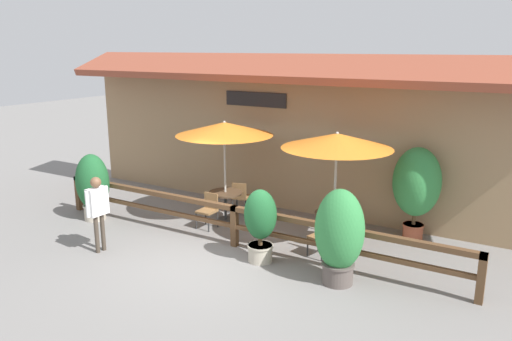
# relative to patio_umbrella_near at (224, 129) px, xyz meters

# --- Properties ---
(ground_plane) EXTENTS (60.00, 60.00, 0.00)m
(ground_plane) POSITION_rel_patio_umbrella_near_xyz_m (1.16, -2.40, -2.41)
(ground_plane) COLOR slate
(building_facade) EXTENTS (14.28, 1.49, 4.23)m
(building_facade) POSITION_rel_patio_umbrella_near_xyz_m (1.16, 1.70, -0.24)
(building_facade) COLOR #997A56
(building_facade) RESTS_ON ground
(patio_railing) EXTENTS (10.40, 0.14, 0.95)m
(patio_railing) POSITION_rel_patio_umbrella_near_xyz_m (1.16, -1.35, -1.71)
(patio_railing) COLOR brown
(patio_railing) RESTS_ON ground
(patio_umbrella_near) EXTENTS (2.46, 2.46, 2.61)m
(patio_umbrella_near) POSITION_rel_patio_umbrella_near_xyz_m (0.00, 0.00, 0.00)
(patio_umbrella_near) COLOR #B7B2A8
(patio_umbrella_near) RESTS_ON ground
(dining_table_near) EXTENTS (0.87, 0.87, 0.76)m
(dining_table_near) POSITION_rel_patio_umbrella_near_xyz_m (0.00, 0.00, -1.80)
(dining_table_near) COLOR #4C3826
(dining_table_near) RESTS_ON ground
(chair_near_streetside) EXTENTS (0.43, 0.43, 0.87)m
(chair_near_streetside) POSITION_rel_patio_umbrella_near_xyz_m (-0.06, -0.67, -1.92)
(chair_near_streetside) COLOR olive
(chair_near_streetside) RESTS_ON ground
(chair_near_wallside) EXTENTS (0.51, 0.51, 0.87)m
(chair_near_wallside) POSITION_rel_patio_umbrella_near_xyz_m (0.03, 0.68, -1.92)
(chair_near_wallside) COLOR olive
(chair_near_wallside) RESTS_ON ground
(patio_umbrella_middle) EXTENTS (2.46, 2.46, 2.61)m
(patio_umbrella_middle) POSITION_rel_patio_umbrella_near_xyz_m (3.04, -0.11, 0.00)
(patio_umbrella_middle) COLOR #B7B2A8
(patio_umbrella_middle) RESTS_ON ground
(dining_table_middle) EXTENTS (0.87, 0.87, 0.76)m
(dining_table_middle) POSITION_rel_patio_umbrella_near_xyz_m (3.04, -0.11, -1.80)
(dining_table_middle) COLOR #4C3826
(dining_table_middle) RESTS_ON ground
(chair_middle_streetside) EXTENTS (0.51, 0.51, 0.87)m
(chair_middle_streetside) POSITION_rel_patio_umbrella_near_xyz_m (3.07, -0.83, -1.92)
(chair_middle_streetside) COLOR olive
(chair_middle_streetside) RESTS_ON ground
(chair_middle_wallside) EXTENTS (0.45, 0.45, 0.87)m
(chair_middle_wallside) POSITION_rel_patio_umbrella_near_xyz_m (3.02, 0.61, -1.92)
(chair_middle_wallside) COLOR olive
(chair_middle_wallside) RESTS_ON ground
(potted_plant_broad_leaf) EXTENTS (0.94, 0.85, 1.87)m
(potted_plant_broad_leaf) POSITION_rel_patio_umbrella_near_xyz_m (3.85, -1.88, -1.42)
(potted_plant_broad_leaf) COLOR #564C47
(potted_plant_broad_leaf) RESTS_ON ground
(potted_plant_corner_fern) EXTENTS (0.70, 0.63, 1.57)m
(potted_plant_corner_fern) POSITION_rel_patio_umbrella_near_xyz_m (2.07, -1.77, -1.52)
(potted_plant_corner_fern) COLOR #B7AD99
(potted_plant_corner_fern) RESTS_ON ground
(potted_plant_tall_tropical) EXTENTS (0.89, 0.80, 1.75)m
(potted_plant_tall_tropical) POSITION_rel_patio_umbrella_near_xyz_m (-2.97, -1.71, -1.48)
(potted_plant_tall_tropical) COLOR #B7AD99
(potted_plant_tall_tropical) RESTS_ON ground
(potted_plant_entrance_palm) EXTENTS (1.09, 0.98, 2.20)m
(potted_plant_entrance_palm) POSITION_rel_patio_umbrella_near_xyz_m (4.53, 1.15, -1.07)
(potted_plant_entrance_palm) COLOR #9E4C33
(potted_plant_entrance_palm) RESTS_ON ground
(pedestrian) EXTENTS (0.23, 0.60, 1.70)m
(pedestrian) POSITION_rel_patio_umbrella_near_xyz_m (-1.23, -3.12, -1.31)
(pedestrian) COLOR #42382D
(pedestrian) RESTS_ON ground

